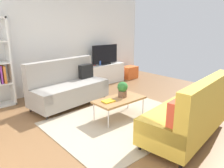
# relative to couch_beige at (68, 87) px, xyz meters

# --- Properties ---
(ground_plane) EXTENTS (7.68, 7.68, 0.00)m
(ground_plane) POSITION_rel_couch_beige_xyz_m (0.46, -1.50, -0.44)
(ground_plane) COLOR brown
(wall_far) EXTENTS (6.40, 0.12, 2.90)m
(wall_far) POSITION_rel_couch_beige_xyz_m (0.46, 1.30, 1.01)
(wall_far) COLOR white
(wall_far) RESTS_ON ground_plane
(area_rug) EXTENTS (2.90, 2.20, 0.01)m
(area_rug) POSITION_rel_couch_beige_xyz_m (0.35, -1.62, -0.44)
(area_rug) COLOR tan
(area_rug) RESTS_ON ground_plane
(couch_beige) EXTENTS (1.99, 1.07, 1.10)m
(couch_beige) POSITION_rel_couch_beige_xyz_m (0.00, 0.00, 0.00)
(couch_beige) COLOR gray
(couch_beige) RESTS_ON ground_plane
(couch_green) EXTENTS (1.99, 1.08, 1.10)m
(couch_green) POSITION_rel_couch_beige_xyz_m (0.69, -2.84, 0.01)
(couch_green) COLOR gold
(couch_green) RESTS_ON ground_plane
(coffee_table) EXTENTS (1.10, 0.56, 0.42)m
(coffee_table) POSITION_rel_couch_beige_xyz_m (0.40, -1.42, -0.05)
(coffee_table) COLOR #9E7042
(coffee_table) RESTS_ON ground_plane
(tv_console) EXTENTS (1.40, 0.44, 0.64)m
(tv_console) POSITION_rel_couch_beige_xyz_m (1.95, 0.96, -0.12)
(tv_console) COLOR silver
(tv_console) RESTS_ON ground_plane
(tv) EXTENTS (1.00, 0.20, 0.64)m
(tv) POSITION_rel_couch_beige_xyz_m (1.95, 0.94, 0.51)
(tv) COLOR black
(tv) RESTS_ON tv_console
(storage_trunk) EXTENTS (0.52, 0.40, 0.44)m
(storage_trunk) POSITION_rel_couch_beige_xyz_m (3.05, 0.86, -0.22)
(storage_trunk) COLOR orange
(storage_trunk) RESTS_ON ground_plane
(potted_plant) EXTENTS (0.22, 0.22, 0.33)m
(potted_plant) POSITION_rel_couch_beige_xyz_m (0.54, -1.37, 0.16)
(potted_plant) COLOR brown
(potted_plant) RESTS_ON coffee_table
(table_book_0) EXTENTS (0.25, 0.19, 0.03)m
(table_book_0) POSITION_rel_couch_beige_xyz_m (0.10, -1.41, -0.01)
(table_book_0) COLOR gold
(table_book_0) RESTS_ON coffee_table
(vase_0) EXTENTS (0.11, 0.11, 0.19)m
(vase_0) POSITION_rel_couch_beige_xyz_m (1.37, 1.01, 0.30)
(vase_0) COLOR #33B29E
(vase_0) RESTS_ON tv_console
(vase_1) EXTENTS (0.12, 0.12, 0.14)m
(vase_1) POSITION_rel_couch_beige_xyz_m (1.55, 1.01, 0.27)
(vase_1) COLOR #B24C4C
(vase_1) RESTS_ON tv_console
(bottle_0) EXTENTS (0.06, 0.06, 0.14)m
(bottle_0) POSITION_rel_couch_beige_xyz_m (1.73, 0.92, 0.27)
(bottle_0) COLOR #3359B2
(bottle_0) RESTS_ON tv_console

